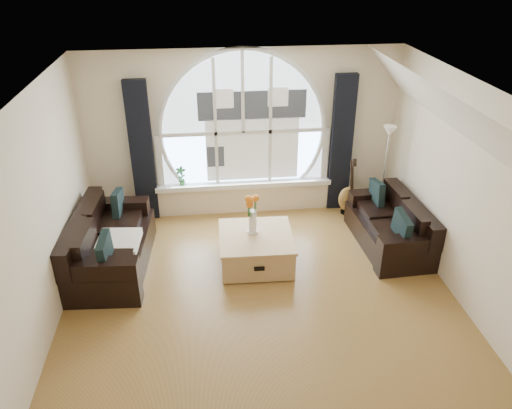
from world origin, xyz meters
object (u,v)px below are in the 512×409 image
vase_flowers (253,208)px  guitar (350,186)px  sofa_left (111,242)px  sofa_right (390,222)px  floor_lamp (384,174)px  coffee_chest (256,248)px  potted_plant (181,176)px

vase_flowers → guitar: (1.73, 1.15, -0.32)m
sofa_left → vase_flowers: vase_flowers is taller
sofa_right → vase_flowers: bearing=-178.0°
sofa_right → guitar: (-0.34, 0.98, 0.13)m
sofa_right → floor_lamp: (0.15, 0.82, 0.40)m
coffee_chest → potted_plant: size_ratio=3.16×
vase_flowers → floor_lamp: 2.42m
vase_flowers → potted_plant: bearing=124.3°
sofa_left → potted_plant: potted_plant is taller
coffee_chest → floor_lamp: floor_lamp is taller
sofa_left → coffee_chest: bearing=-0.3°
sofa_right → vase_flowers: size_ratio=2.34×
vase_flowers → floor_lamp: floor_lamp is taller
sofa_left → vase_flowers: 2.02m
sofa_right → sofa_left: bearing=178.9°
sofa_right → potted_plant: size_ratio=5.08×
sofa_right → potted_plant: potted_plant is taller
floor_lamp → sofa_left: bearing=-167.6°
coffee_chest → floor_lamp: bearing=27.7°
floor_lamp → potted_plant: floor_lamp is taller
sofa_right → potted_plant: bearing=154.3°
sofa_left → sofa_right: size_ratio=1.14×
guitar → potted_plant: (-2.74, 0.33, 0.18)m
vase_flowers → sofa_right: bearing=4.6°
vase_flowers → potted_plant: size_ratio=2.17×
sofa_right → vase_flowers: 2.12m
coffee_chest → floor_lamp: 2.48m
coffee_chest → potted_plant: 1.93m
sofa_right → vase_flowers: (-2.07, -0.17, 0.45)m
vase_flowers → guitar: bearing=33.6°
vase_flowers → floor_lamp: bearing=24.0°
vase_flowers → coffee_chest: bearing=-63.0°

